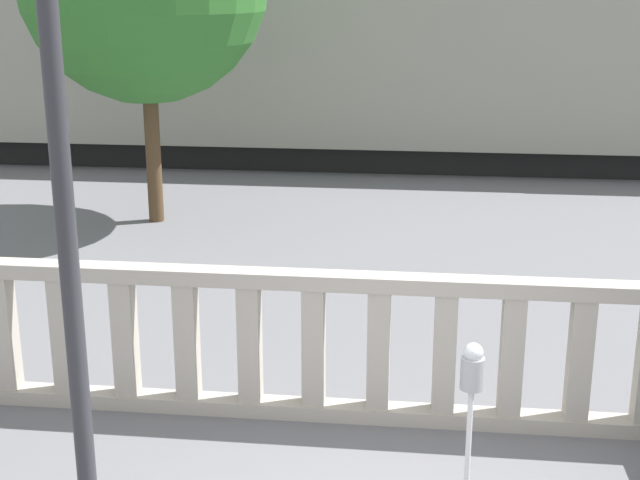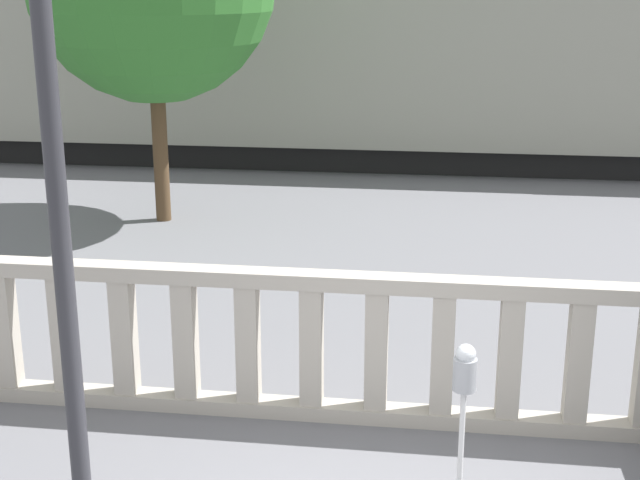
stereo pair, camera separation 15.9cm
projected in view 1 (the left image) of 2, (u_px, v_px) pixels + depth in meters
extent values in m
cube|color=#ADA599|center=(409.00, 415.00, 8.19)|extent=(16.87, 0.24, 0.14)
cube|color=#ADA599|center=(413.00, 284.00, 7.83)|extent=(16.87, 0.24, 0.14)
cube|color=#ADA599|center=(4.00, 332.00, 8.44)|extent=(0.20, 0.20, 1.13)
cube|color=#ADA599|center=(64.00, 335.00, 8.37)|extent=(0.20, 0.20, 1.13)
cube|color=#ADA599|center=(125.00, 337.00, 8.30)|extent=(0.20, 0.20, 1.13)
cube|color=#ADA599|center=(187.00, 340.00, 8.24)|extent=(0.20, 0.20, 1.13)
cube|color=#ADA599|center=(250.00, 343.00, 8.17)|extent=(0.20, 0.20, 1.13)
cube|color=#ADA599|center=(314.00, 346.00, 8.11)|extent=(0.20, 0.20, 1.13)
cube|color=#ADA599|center=(379.00, 349.00, 8.04)|extent=(0.20, 0.20, 1.13)
cube|color=#ADA599|center=(444.00, 352.00, 7.98)|extent=(0.20, 0.20, 1.13)
cube|color=#ADA599|center=(512.00, 355.00, 7.91)|extent=(0.20, 0.20, 1.13)
cube|color=#ADA599|center=(580.00, 359.00, 7.84)|extent=(0.20, 0.20, 1.13)
cylinder|color=#2D2D33|center=(60.00, 153.00, 5.82)|extent=(0.14, 0.14, 5.26)
cylinder|color=silver|center=(467.00, 466.00, 6.31)|extent=(0.04, 0.04, 1.21)
cylinder|color=gray|center=(472.00, 373.00, 6.10)|extent=(0.16, 0.16, 0.23)
sphere|color=#B2B7BC|center=(473.00, 353.00, 6.06)|extent=(0.14, 0.14, 0.14)
cube|color=black|center=(283.00, 147.00, 19.87)|extent=(21.82, 2.48, 0.55)
cube|color=gray|center=(282.00, 67.00, 19.36)|extent=(22.26, 3.11, 3.00)
cylinder|color=#4C3823|center=(153.00, 148.00, 14.62)|extent=(0.25, 0.25, 2.46)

